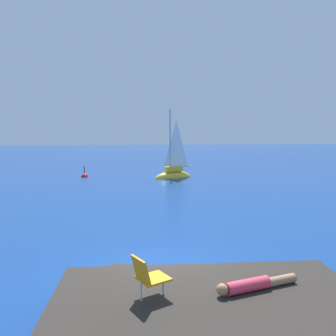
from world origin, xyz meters
TOP-DOWN VIEW (x-y plane):
  - ground_plane at (0.00, 0.00)m, footprint 160.00×160.00m
  - shore_ledge at (0.63, -2.83)m, footprint 5.91×3.65m
  - boulder_seaward at (3.18, -1.21)m, footprint 1.00×1.24m
  - boulder_inland at (-0.98, -0.78)m, footprint 2.01×2.08m
  - sailboat_near at (2.89, 18.08)m, footprint 3.24×2.05m
  - person_sunbather at (1.52, -2.57)m, footprint 1.73×0.63m
  - beach_chair at (-0.48, -2.65)m, footprint 0.75×0.70m
  - marker_buoy at (-4.11, 19.40)m, footprint 0.56×0.56m

SIDE VIEW (x-z plane):
  - ground_plane at x=0.00m, z-range 0.00..0.00m
  - boulder_seaward at x=3.18m, z-range -0.37..0.37m
  - boulder_inland at x=-0.98m, z-range -0.58..0.58m
  - marker_buoy at x=-4.11m, z-range -0.56..0.57m
  - sailboat_near at x=2.89m, z-range -2.61..3.24m
  - shore_ledge at x=0.63m, z-range 0.00..0.69m
  - person_sunbather at x=1.52m, z-range 0.68..0.93m
  - beach_chair at x=-0.48m, z-range 0.74..1.53m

